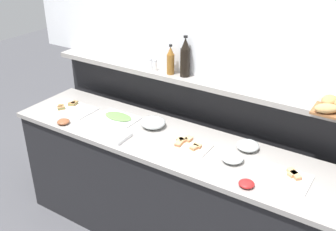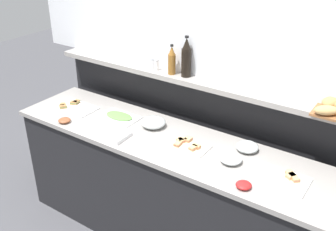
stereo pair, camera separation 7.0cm
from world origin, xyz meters
name	(u,v)px [view 2 (the right image)]	position (x,y,z in m)	size (l,w,h in m)	color
ground_plane	(202,198)	(0.00, 0.60, 0.00)	(12.00, 12.00, 0.00)	#4C4C51
buffet_counter	(166,191)	(0.00, 0.00, 0.46)	(2.47, 0.61, 0.92)	black
back_ledge_unit	(199,143)	(0.00, 0.48, 0.65)	(2.68, 0.22, 1.24)	black
sandwich_platter_front	(74,107)	(-0.92, -0.01, 0.93)	(0.36, 0.22, 0.04)	white
sandwich_platter_side	(186,144)	(0.17, 0.00, 0.94)	(0.33, 0.16, 0.04)	white
sandwich_platter_rear	(282,178)	(0.85, -0.01, 0.93)	(0.33, 0.22, 0.04)	white
cold_cuts_platter	(119,117)	(-0.49, 0.06, 0.93)	(0.32, 0.19, 0.02)	white
glass_bowl_large	(231,159)	(0.52, -0.02, 0.95)	(0.14, 0.14, 0.06)	silver
glass_bowl_medium	(153,123)	(-0.18, 0.09, 0.96)	(0.18, 0.18, 0.07)	silver
glass_bowl_small	(247,147)	(0.54, 0.17, 0.95)	(0.15, 0.15, 0.06)	silver
condiment_bowl_dark	(64,120)	(-0.78, -0.23, 0.94)	(0.09, 0.09, 0.03)	brown
condiment_bowl_cream	(244,185)	(0.69, -0.21, 0.94)	(0.09, 0.09, 0.03)	red
napkin_stack	(116,135)	(-0.31, -0.18, 0.94)	(0.17, 0.17, 0.03)	white
wine_bottle_dark	(186,58)	(-0.10, 0.42, 1.38)	(0.08, 0.08, 0.32)	black
vinegar_bottle_amber	(172,61)	(-0.22, 0.40, 1.34)	(0.06, 0.06, 0.24)	#8E5B23
salt_shaker	(152,64)	(-0.41, 0.41, 1.28)	(0.03, 0.03, 0.09)	white
pepper_shaker	(157,65)	(-0.37, 0.41, 1.28)	(0.03, 0.03, 0.09)	white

